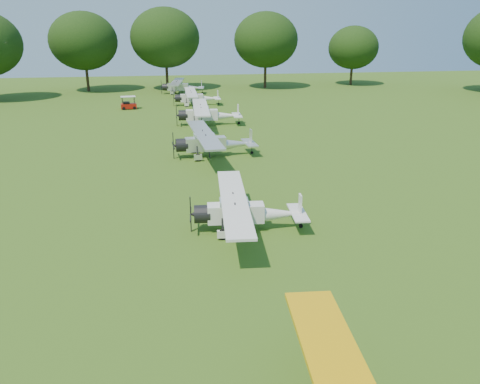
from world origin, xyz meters
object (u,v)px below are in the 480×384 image
at_px(aircraft_4, 212,141).
at_px(golf_cart, 128,105).
at_px(aircraft_6, 195,97).
at_px(aircraft_7, 181,86).
at_px(aircraft_5, 207,113).
at_px(aircraft_3, 244,210).

xyz_separation_m(aircraft_4, golf_cart, (-8.09, 24.27, -0.70)).
bearing_deg(aircraft_6, golf_cart, -168.05).
xyz_separation_m(aircraft_6, aircraft_7, (-1.39, 11.46, 0.07)).
relative_size(aircraft_4, aircraft_6, 1.08).
bearing_deg(aircraft_7, golf_cart, -111.47).
distance_m(aircraft_5, aircraft_6, 13.27).
relative_size(aircraft_4, aircraft_5, 0.97).
height_order(aircraft_5, golf_cart, aircraft_5).
bearing_deg(aircraft_4, golf_cart, 104.82).
bearing_deg(aircraft_7, aircraft_4, -81.37).
distance_m(aircraft_3, aircraft_4, 14.67).
xyz_separation_m(aircraft_4, aircraft_6, (0.51, 25.95, -0.09)).
distance_m(aircraft_4, aircraft_5, 12.71).
bearing_deg(aircraft_5, aircraft_7, 96.42).
xyz_separation_m(aircraft_7, golf_cart, (-7.22, -13.14, -0.68)).
xyz_separation_m(aircraft_6, golf_cart, (-8.60, -1.68, -0.61)).
height_order(aircraft_6, aircraft_7, aircraft_7).
height_order(aircraft_4, aircraft_7, aircraft_4).
xyz_separation_m(aircraft_5, aircraft_7, (-1.66, 24.73, -0.06)).
bearing_deg(aircraft_4, aircraft_3, -93.04).
bearing_deg(aircraft_6, aircraft_5, -87.90).
relative_size(aircraft_4, golf_cart, 5.29).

